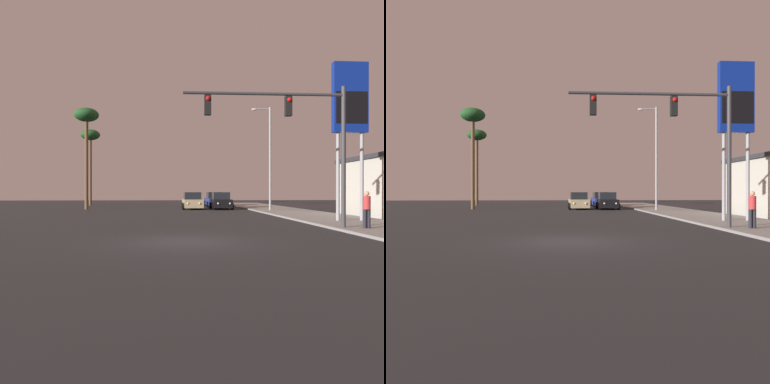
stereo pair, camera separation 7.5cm
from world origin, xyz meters
The scene contains 11 objects.
ground_plane centered at (0.00, 0.00, 0.00)m, with size 120.00×120.00×0.00m, color #28282B.
sidewalk_right centered at (9.50, 10.00, 0.06)m, with size 5.00×60.00×0.12m.
car_tan centered at (1.72, 23.89, 0.76)m, with size 2.04×4.33×1.68m.
car_black centered at (4.56, 23.65, 0.76)m, with size 2.04×4.34×1.68m.
car_blue centered at (4.61, 29.56, 0.76)m, with size 2.04×4.34×1.68m.
traffic_light_mast centered at (5.31, 3.54, 4.74)m, with size 7.51×0.36×6.50m.
street_lamp centered at (8.11, 18.97, 5.12)m, with size 1.74×0.24×9.00m.
gas_station_sign centered at (9.71, 7.46, 6.62)m, with size 2.00×0.42×9.00m.
pedestrian_on_sidewalk centered at (8.30, 3.06, 1.03)m, with size 0.34×0.32×1.67m.
palm_tree_far centered at (-10.39, 34.00, 8.23)m, with size 2.40×2.40×9.47m.
palm_tree_mid centered at (-8.68, 24.00, 8.65)m, with size 2.40×2.40×9.94m.
Camera 2 is at (-0.50, -13.24, 1.79)m, focal length 35.00 mm.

